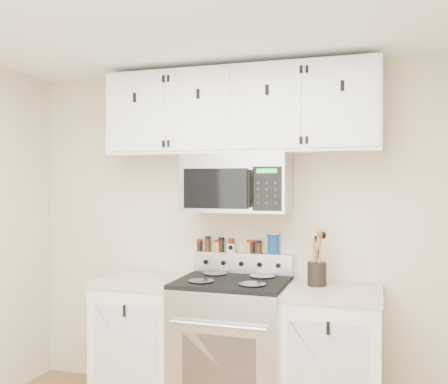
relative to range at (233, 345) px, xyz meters
name	(u,v)px	position (x,y,z in m)	size (l,w,h in m)	color
back_wall	(244,233)	(0.00, 0.32, 0.76)	(3.50, 0.01, 2.50)	beige
range	(233,345)	(0.00, 0.00, 0.00)	(0.76, 0.65, 1.10)	#B7B7BA
base_cabinet_left	(145,338)	(-0.69, 0.02, -0.03)	(0.64, 0.62, 0.92)	white
base_cabinet_right	(333,358)	(0.69, 0.02, -0.03)	(0.64, 0.62, 0.92)	white
microwave	(238,183)	(0.00, 0.13, 1.14)	(0.76, 0.44, 0.42)	#9E9EA3
upper_cabinets	(238,111)	(0.00, 0.15, 1.66)	(2.00, 0.35, 0.62)	white
utensil_crock	(317,272)	(0.58, 0.11, 0.53)	(0.13, 0.13, 0.38)	black
kitchen_timer	(232,248)	(-0.09, 0.28, 0.65)	(0.06, 0.05, 0.07)	silver
salt_canister	(273,243)	(0.23, 0.28, 0.69)	(0.09, 0.09, 0.16)	navy
spice_jar_0	(200,245)	(-0.35, 0.28, 0.66)	(0.05, 0.05, 0.09)	black
spice_jar_1	(208,244)	(-0.28, 0.28, 0.67)	(0.05, 0.05, 0.12)	#3D200E
spice_jar_2	(217,246)	(-0.20, 0.28, 0.66)	(0.05, 0.05, 0.09)	orange
spice_jar_3	(221,244)	(-0.17, 0.28, 0.67)	(0.04, 0.04, 0.11)	black
spice_jar_4	(231,245)	(-0.09, 0.28, 0.67)	(0.04, 0.04, 0.11)	#3A270E
spice_jar_5	(249,246)	(0.05, 0.28, 0.66)	(0.04, 0.04, 0.10)	orange
spice_jar_6	(252,247)	(0.07, 0.28, 0.66)	(0.05, 0.05, 0.10)	black
spice_jar_7	(259,247)	(0.12, 0.28, 0.66)	(0.04, 0.04, 0.10)	#38280D
spice_jar_8	(272,247)	(0.22, 0.28, 0.67)	(0.04, 0.04, 0.10)	yellow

